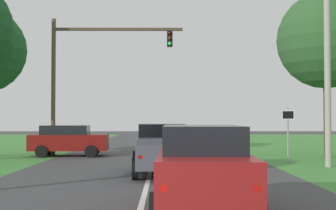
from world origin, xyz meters
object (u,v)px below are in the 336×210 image
Objects in this scene: red_suv_near at (202,167)px; crossing_suv_far at (68,140)px; traffic_light at (87,65)px; keep_moving_sign at (288,128)px; utility_pole_right at (328,73)px; pickup_truck_lead at (161,149)px; oak_tree_right at (326,40)px.

crossing_suv_far is (-6.38, 15.85, -0.12)m from red_suv_near.
traffic_light is at bearing 108.69° from red_suv_near.
utility_pole_right reaches higher than keep_moving_sign.
pickup_truck_lead is at bearing -144.74° from keep_moving_sign.
oak_tree_right reaches higher than keep_moving_sign.
pickup_truck_lead is 10.18m from crossing_suv_far.
traffic_light is 1.77× the size of crossing_suv_far.
utility_pole_right reaches higher than pickup_truck_lead.
crossing_suv_far is at bearing 174.94° from oak_tree_right.
pickup_truck_lead is 7.49m from keep_moving_sign.
keep_moving_sign is at bearing -134.06° from oak_tree_right.
keep_moving_sign is at bearing 128.72° from utility_pole_right.
keep_moving_sign is at bearing -22.06° from traffic_light.
traffic_light is at bearing 116.80° from pickup_truck_lead.
crossing_suv_far is 0.53× the size of utility_pole_right.
red_suv_near is 1.07× the size of crossing_suv_far.
traffic_light is at bearing 175.13° from oak_tree_right.
traffic_light is at bearing -7.46° from crossing_suv_far.
oak_tree_right is (9.06, 7.37, 5.48)m from pickup_truck_lead.
keep_moving_sign is (6.08, 4.30, 0.72)m from pickup_truck_lead.
red_suv_near is 0.60× the size of traffic_light.
red_suv_near is 7.28m from pickup_truck_lead.
traffic_light is 2.94× the size of keep_moving_sign.
pickup_truck_lead is at bearing -160.48° from utility_pole_right.
utility_pole_right is at bearing -26.63° from traffic_light.
red_suv_near is 0.52× the size of oak_tree_right.
crossing_suv_far is (-11.45, 4.35, -0.78)m from keep_moving_sign.
oak_tree_right is 15.50m from crossing_suv_far.
red_suv_near is 1.77× the size of keep_moving_sign.
crossing_suv_far is at bearing 154.80° from utility_pole_right.
red_suv_near reaches higher than pickup_truck_lead.
traffic_light reaches higher than crossing_suv_far.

